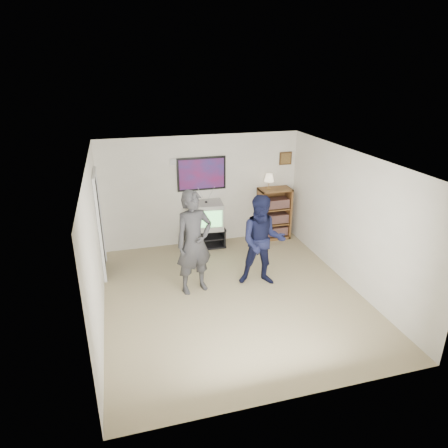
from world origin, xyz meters
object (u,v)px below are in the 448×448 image
crt_television (206,215)px  person_short (262,241)px  media_stand (205,237)px  person_tall (194,243)px  bookshelf (274,214)px

crt_television → person_short: 2.02m
media_stand → person_short: (0.66, -1.92, 0.65)m
media_stand → crt_television: size_ratio=1.28×
crt_television → person_tall: person_tall is taller
bookshelf → person_tall: size_ratio=0.64×
media_stand → crt_television: (0.05, -0.00, 0.53)m
crt_television → person_tall: 1.96m
media_stand → person_tall: person_tall is taller
crt_television → person_tall: (-0.65, -1.83, 0.21)m
media_stand → person_short: person_short is taller
crt_television → person_tall: size_ratio=0.37×
person_short → bookshelf: bearing=78.3°
media_stand → person_tall: 2.06m
media_stand → person_tall: size_ratio=0.47×
media_stand → crt_television: 0.53m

